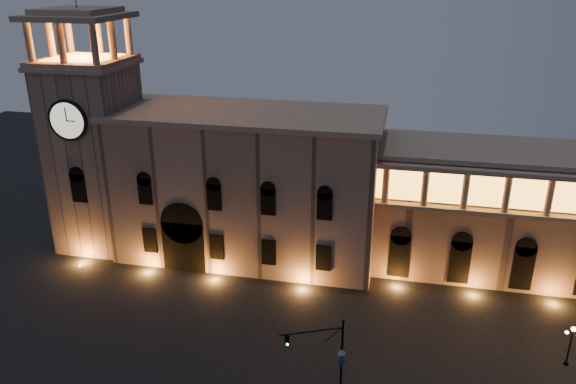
% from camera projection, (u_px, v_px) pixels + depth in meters
% --- Properties ---
extents(ground, '(160.00, 160.00, 0.00)m').
position_uv_depth(ground, '(203.00, 371.00, 48.55)').
color(ground, black).
rests_on(ground, ground).
extents(government_building, '(30.80, 12.80, 17.60)m').
position_uv_depth(government_building, '(247.00, 185.00, 65.61)').
color(government_building, '#91715F').
rests_on(government_building, ground).
extents(clock_tower, '(9.80, 9.80, 32.40)m').
position_uv_depth(clock_tower, '(95.00, 147.00, 66.94)').
color(clock_tower, '#91715F').
rests_on(clock_tower, ground).
extents(colonnade_wing, '(40.60, 11.50, 14.50)m').
position_uv_depth(colonnade_wing, '(552.00, 215.00, 61.34)').
color(colonnade_wing, '#8C6B59').
rests_on(colonnade_wing, ground).
extents(traffic_light, '(4.93, 2.36, 7.29)m').
position_uv_depth(traffic_light, '(331.00, 358.00, 44.24)').
color(traffic_light, black).
rests_on(traffic_light, ground).
extents(street_lamp_near, '(1.30, 0.57, 3.89)m').
position_uv_depth(street_lamp_near, '(571.00, 342.00, 48.48)').
color(street_lamp_near, black).
rests_on(street_lamp_near, ground).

